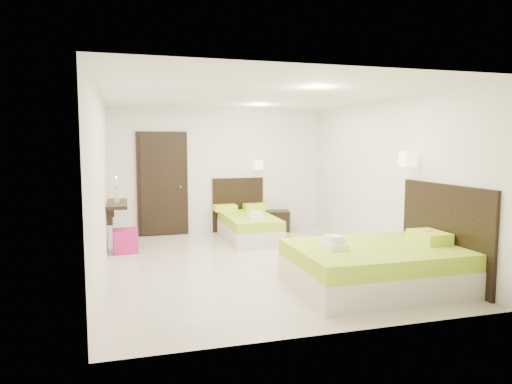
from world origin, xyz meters
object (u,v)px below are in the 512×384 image
object	(u,v)px
nightstand	(278,221)
ottoman	(125,241)
bed_single	(248,224)
bed_double	(380,264)

from	to	relation	value
nightstand	ottoman	xyz separation A→B (m)	(-3.17, -1.17, -0.02)
nightstand	bed_single	bearing A→B (deg)	-129.54
ottoman	nightstand	bearing A→B (deg)	20.23
bed_single	ottoman	distance (m)	2.41
nightstand	bed_double	bearing A→B (deg)	-74.56
bed_double	ottoman	size ratio (longest dim) A/B	5.29
bed_double	bed_single	bearing A→B (deg)	104.00
nightstand	ottoman	size ratio (longest dim) A/B	1.22
nightstand	ottoman	bearing A→B (deg)	-144.86
bed_single	nightstand	size ratio (longest dim) A/B	3.74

